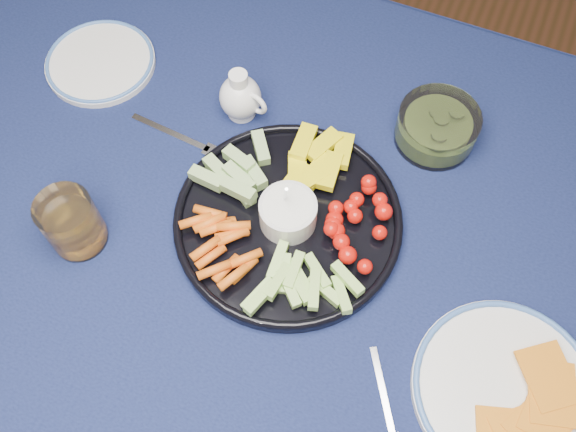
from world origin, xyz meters
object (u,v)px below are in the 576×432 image
at_px(dining_table, 334,281).
at_px(crudite_platter, 287,218).
at_px(juice_tumbler, 73,225).
at_px(creamer_pitcher, 241,97).
at_px(cheese_plate, 506,389).
at_px(side_plate_extra, 100,62).
at_px(pickle_bowl, 437,128).

height_order(dining_table, crudite_platter, crudite_platter).
bearing_deg(juice_tumbler, creamer_pitcher, 67.62).
bearing_deg(cheese_plate, juice_tumbler, -178.00).
height_order(cheese_plate, side_plate_extra, cheese_plate).
relative_size(dining_table, cheese_plate, 6.67).
height_order(creamer_pitcher, side_plate_extra, creamer_pitcher).
distance_m(pickle_bowl, juice_tumbler, 0.58).
height_order(dining_table, side_plate_extra, side_plate_extra).
bearing_deg(dining_table, crudite_platter, 165.35).
height_order(crudite_platter, cheese_plate, crudite_platter).
relative_size(crudite_platter, cheese_plate, 1.39).
bearing_deg(crudite_platter, cheese_plate, -18.07).
relative_size(pickle_bowl, side_plate_extra, 0.69).
height_order(pickle_bowl, side_plate_extra, pickle_bowl).
bearing_deg(crudite_platter, side_plate_extra, 158.96).
bearing_deg(dining_table, juice_tumbler, -162.28).
bearing_deg(juice_tumbler, pickle_bowl, 41.14).
distance_m(dining_table, pickle_bowl, 0.30).
relative_size(creamer_pitcher, pickle_bowl, 0.73).
bearing_deg(crudite_platter, pickle_bowl, 56.25).
relative_size(crudite_platter, pickle_bowl, 2.65).
relative_size(juice_tumbler, side_plate_extra, 0.52).
bearing_deg(crudite_platter, creamer_pitcher, 132.39).
height_order(dining_table, creamer_pitcher, creamer_pitcher).
bearing_deg(dining_table, cheese_plate, -19.19).
relative_size(dining_table, juice_tumbler, 16.95).
distance_m(creamer_pitcher, side_plate_extra, 0.27).
bearing_deg(side_plate_extra, creamer_pitcher, 0.55).
xyz_separation_m(pickle_bowl, side_plate_extra, (-0.58, -0.08, -0.02)).
relative_size(dining_table, creamer_pitcher, 17.36).
distance_m(pickle_bowl, side_plate_extra, 0.59).
distance_m(dining_table, crudite_platter, 0.14).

